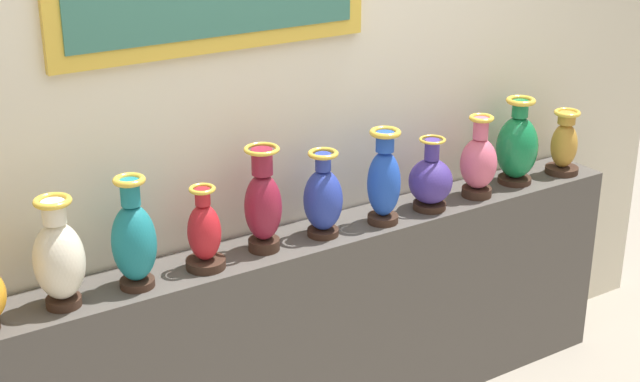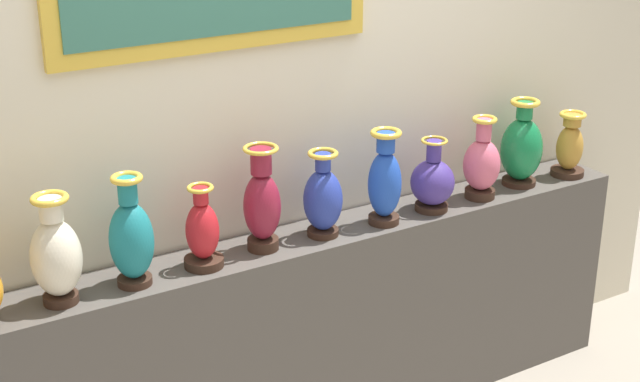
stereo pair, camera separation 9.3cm
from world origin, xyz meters
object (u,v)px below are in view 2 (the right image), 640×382
vase_ivory (56,255)px  vase_sapphire (385,181)px  vase_emerald (522,148)px  vase_ochre (570,147)px  vase_teal (131,238)px  vase_rose (482,164)px  vase_indigo (432,182)px  vase_cobalt (323,199)px  vase_burgundy (262,203)px  vase_crimson (203,233)px

vase_ivory → vase_sapphire: bearing=-0.7°
vase_emerald → vase_ochre: 0.28m
vase_ivory → vase_emerald: size_ratio=0.99×
vase_teal → vase_rose: (1.60, -0.01, -0.02)m
vase_indigo → vase_emerald: bearing=3.5°
vase_cobalt → vase_rose: bearing=-1.3°
vase_burgundy → vase_indigo: vase_burgundy is taller
vase_indigo → vase_ivory: bearing=179.7°
vase_ivory → vase_ochre: size_ratio=1.30×
vase_sapphire → vase_indigo: vase_sapphire is taller
vase_crimson → vase_burgundy: (0.26, 0.02, 0.06)m
vase_indigo → vase_ochre: size_ratio=1.04×
vase_indigo → vase_ochre: vase_indigo is taller
vase_ivory → vase_teal: (0.27, -0.00, 0.00)m
vase_burgundy → vase_ochre: (1.60, -0.03, -0.05)m
vase_crimson → vase_emerald: (1.59, 0.02, 0.04)m
vase_teal → vase_sapphire: (1.08, -0.01, 0.00)m
vase_burgundy → vase_cobalt: size_ratio=1.18×
vase_ivory → vase_indigo: (1.60, -0.01, -0.05)m
vase_teal → vase_rose: size_ratio=1.13×
vase_sapphire → vase_ochre: size_ratio=1.32×
vase_sapphire → vase_rose: (0.52, 0.01, -0.03)m
vase_cobalt → vase_sapphire: vase_sapphire is taller
vase_cobalt → vase_emerald: 1.06m
vase_cobalt → vase_crimson: bearing=-179.0°
vase_burgundy → vase_cobalt: bearing=-2.1°
vase_cobalt → vase_emerald: bearing=0.8°
vase_ochre → vase_sapphire: bearing=-179.4°
vase_teal → vase_indigo: vase_teal is taller
vase_crimson → vase_burgundy: size_ratio=0.77×
vase_indigo → vase_ochre: 0.80m
vase_teal → vase_rose: vase_teal is taller
vase_ivory → vase_crimson: 0.54m
vase_crimson → vase_sapphire: (0.81, -0.02, 0.05)m
vase_crimson → vase_cobalt: (0.53, 0.01, 0.02)m
vase_rose → vase_ochre: vase_rose is taller
vase_ochre → vase_emerald: bearing=173.9°
vase_ivory → vase_teal: 0.27m
vase_teal → vase_ochre: bearing=-0.1°
vase_rose → vase_ochre: size_ratio=1.21×
vase_burgundy → vase_sapphire: bearing=-3.9°
vase_ivory → vase_rose: vase_ivory is taller
vase_rose → vase_cobalt: bearing=178.7°
vase_crimson → vase_cobalt: bearing=1.0°
vase_burgundy → vase_emerald: size_ratio=1.05×
vase_rose → vase_ochre: (0.53, 0.00, -0.02)m
vase_rose → vase_indigo: bearing=-179.8°
vase_burgundy → vase_crimson: bearing=-175.8°
vase_cobalt → vase_ochre: vase_cobalt is taller
vase_crimson → vase_burgundy: 0.27m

